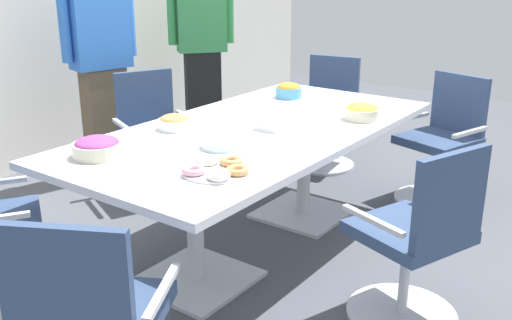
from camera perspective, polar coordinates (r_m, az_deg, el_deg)
name	(u,v)px	position (r m, az deg, el deg)	size (l,w,h in m)	color
ground_plane	(256,244)	(3.68, 0.00, -8.20)	(10.00, 10.00, 0.01)	#4C4F56
conference_table	(256,148)	(3.44, 0.00, 1.18)	(2.40, 1.20, 0.75)	silver
office_chair_0	(417,246)	(2.86, 15.35, -8.09)	(0.69, 0.69, 0.91)	silver
office_chair_1	(442,147)	(4.40, 17.61, 1.25)	(0.67, 0.67, 0.91)	silver
office_chair_2	(326,118)	(5.00, 6.84, 4.04)	(0.62, 0.62, 0.91)	silver
office_chair_3	(154,142)	(4.36, -9.87, 1.71)	(0.71, 0.71, 0.91)	silver
person_standing_0	(101,56)	(4.72, -14.86, 9.75)	(0.61, 0.32, 1.85)	brown
person_standing_1	(202,41)	(5.52, -5.31, 11.41)	(0.52, 0.45, 1.83)	black
snack_bowl_candy_mix	(97,147)	(2.99, -15.19, 1.23)	(0.25, 0.25, 0.10)	beige
snack_bowl_chips_yellow	(362,112)	(3.63, 10.27, 4.66)	(0.22, 0.22, 0.10)	beige
snack_bowl_cookies	(175,122)	(3.39, -7.91, 3.68)	(0.19, 0.19, 0.09)	white
snack_bowl_chips_orange	(289,90)	(4.16, 3.20, 6.78)	(0.19, 0.19, 0.11)	#4C9EC6
donut_platter	(217,169)	(2.67, -3.81, -0.88)	(0.32, 0.31, 0.04)	white
plate_stack	(222,144)	(3.03, -3.28, 1.59)	(0.22, 0.22, 0.04)	white
napkin_pile	(272,123)	(3.36, 1.58, 3.65)	(0.15, 0.15, 0.08)	white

